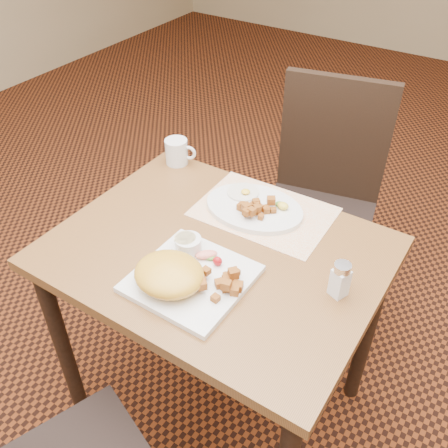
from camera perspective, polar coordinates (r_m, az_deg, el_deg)
ground at (r=1.97m, az=-0.65°, el=-19.42°), size 8.00×8.00×0.00m
table at (r=1.46m, az=-0.83°, el=-6.01°), size 0.90×0.70×0.75m
chair_far at (r=2.01m, az=11.18°, el=3.61°), size 0.50×0.51×0.97m
placemat at (r=1.52m, az=4.59°, el=1.40°), size 0.41×0.29×0.00m
plate_square at (r=1.29m, az=-3.74°, el=-6.25°), size 0.28×0.28×0.02m
plate_oval at (r=1.52m, az=3.47°, el=1.84°), size 0.32×0.25×0.02m
hollandaise_mound at (r=1.25m, az=-6.33°, el=-5.73°), size 0.19×0.16×0.07m
ramekin at (r=1.35m, az=-4.14°, el=-2.26°), size 0.08×0.07×0.04m
garnish_sq at (r=1.33m, az=-1.67°, el=-3.72°), size 0.09×0.06×0.03m
fried_egg at (r=1.57m, az=2.22°, el=3.67°), size 0.10×0.10×0.02m
garnish_ov at (r=1.51m, az=6.67°, el=2.13°), size 0.05×0.04×0.02m
salt_shaker at (r=1.26m, az=13.14°, el=-6.15°), size 0.05×0.05×0.10m
coffee_mug at (r=1.74m, az=-5.38°, el=8.23°), size 0.11×0.08×0.09m
home_fries_sq at (r=1.25m, az=-0.05°, el=-6.61°), size 0.12×0.12×0.04m
home_fries_ov at (r=1.48m, az=3.68°, el=1.90°), size 0.11×0.11×0.04m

